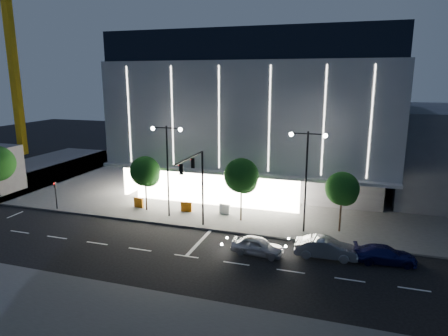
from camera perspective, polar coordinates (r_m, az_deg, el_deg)
name	(u,v)px	position (r m, az deg, el deg)	size (l,w,h in m)	color
ground	(171,245)	(33.47, -7.60, -10.88)	(160.00, 160.00, 0.00)	black
sidewalk_museum	(282,179)	(53.93, 8.27, -1.59)	(70.00, 40.00, 0.15)	#474747
museum	(266,111)	(51.12, 6.02, 8.15)	(30.00, 25.80, 18.00)	#4C4C51
traffic_mast	(196,177)	(34.35, -3.96, -1.30)	(0.33, 5.89, 7.07)	black
street_lamp_west	(167,158)	(38.10, -8.10, 1.45)	(3.16, 0.36, 9.00)	black
street_lamp_east	(307,167)	(34.56, 11.71, 0.13)	(3.16, 0.36, 9.00)	black
ped_signal_far	(56,192)	(44.37, -22.92, -3.23)	(0.22, 0.24, 3.00)	black
tower_crane	(15,33)	(78.04, -27.70, 16.68)	(32.00, 2.00, 28.50)	gold
tree_left	(145,173)	(40.75, -11.16, -0.69)	(3.02, 3.02, 5.72)	black
tree_mid	(242,177)	(36.97, 2.54, -1.36)	(3.25, 3.25, 6.15)	black
tree_right	(342,190)	(35.88, 16.55, -3.08)	(2.91, 2.91, 5.51)	black
car_lead	(257,246)	(31.46, 4.80, -11.02)	(1.65, 4.11, 1.40)	#B3B5BB
car_second	(326,248)	(31.78, 14.34, -11.01)	(1.63, 4.66, 1.54)	#A9ABB1
car_third	(385,255)	(32.32, 22.02, -11.40)	(1.81, 4.45, 1.29)	#161653
barrier_a	(139,203)	(42.63, -12.09, -4.85)	(1.10, 0.25, 1.00)	#CA630B
barrier_c	(186,207)	(40.54, -5.40, -5.54)	(1.10, 0.25, 1.00)	#D0630B
barrier_d	(225,209)	(39.66, 0.10, -5.91)	(1.10, 0.25, 1.00)	white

